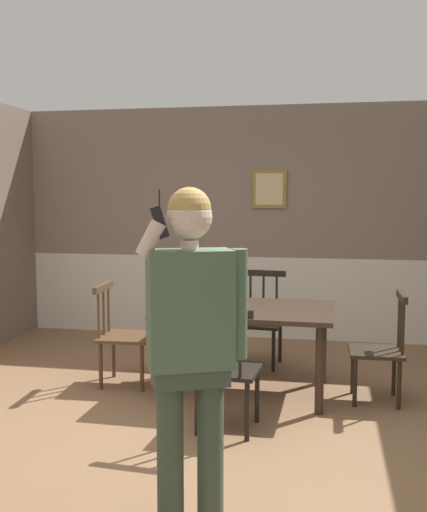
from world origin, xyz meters
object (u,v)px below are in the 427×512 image
object	(u,v)px
dining_table	(246,318)
chair_at_table_head	(381,349)
chair_near_window	(123,335)
chair_opposite_corner	(260,320)
chair_by_doorway	(227,369)
person_figure	(191,331)

from	to	relation	value
dining_table	chair_at_table_head	world-z (taller)	chair_at_table_head
chair_near_window	chair_opposite_corner	size ratio (longest dim) A/B	0.97
chair_near_window	chair_at_table_head	size ratio (longest dim) A/B	1.00
chair_opposite_corner	chair_by_doorway	bearing A→B (deg)	94.25
chair_by_doorway	dining_table	bearing A→B (deg)	93.12
dining_table	chair_near_window	bearing A→B (deg)	178.96
dining_table	chair_by_doorway	size ratio (longest dim) A/B	1.61
dining_table	chair_opposite_corner	xyz separation A→B (m)	(0.02, 0.90, -0.21)
chair_at_table_head	dining_table	bearing A→B (deg)	88.11
dining_table	chair_opposite_corner	size ratio (longest dim) A/B	1.60
person_figure	chair_near_window	bearing A→B (deg)	-85.61
chair_near_window	chair_by_doorway	world-z (taller)	chair_by_doorway
chair_at_table_head	person_figure	distance (m)	2.51
chair_by_doorway	chair_opposite_corner	xyz separation A→B (m)	(0.04, 1.79, -0.01)
dining_table	chair_at_table_head	xyz separation A→B (m)	(1.14, -0.02, -0.22)
chair_by_doorway	chair_opposite_corner	bearing A→B (deg)	93.09
chair_near_window	person_figure	world-z (taller)	person_figure
dining_table	chair_at_table_head	bearing A→B (deg)	-1.10
chair_by_doorway	person_figure	bearing A→B (deg)	-84.17
chair_at_table_head	chair_opposite_corner	bearing A→B (deg)	49.92
chair_near_window	chair_by_doorway	size ratio (longest dim) A/B	0.98
chair_near_window	chair_opposite_corner	world-z (taller)	chair_opposite_corner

